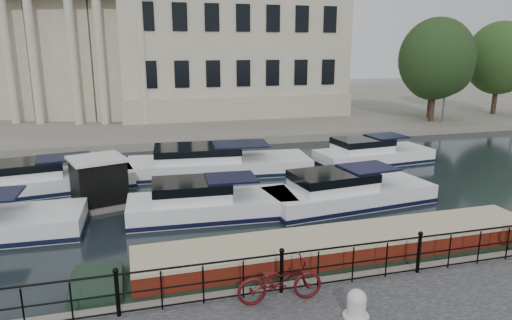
{
  "coord_description": "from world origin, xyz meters",
  "views": [
    {
      "loc": [
        -3.43,
        -12.24,
        6.64
      ],
      "look_at": [
        0.5,
        2.0,
        3.0
      ],
      "focal_mm": 32.0,
      "sensor_mm": 36.0,
      "label": 1
    }
  ],
  "objects": [
    {
      "name": "trees",
      "position": [
        24.82,
        22.16,
        5.36
      ],
      "size": [
        14.57,
        8.38,
        8.59
      ],
      "color": "black",
      "rests_on": "far_bank"
    },
    {
      "name": "lamp_posts",
      "position": [
        26.0,
        20.7,
        4.8
      ],
      "size": [
        8.24,
        1.55,
        8.07
      ],
      "color": "#59595B",
      "rests_on": "far_bank"
    },
    {
      "name": "bicycle",
      "position": [
        -0.18,
        -2.66,
        1.11
      ],
      "size": [
        2.16,
        0.83,
        1.12
      ],
      "primitive_type": "imported",
      "rotation": [
        0.0,
        0.0,
        1.53
      ],
      "color": "#460C0E",
      "rests_on": "near_quay"
    },
    {
      "name": "harbour_hut",
      "position": [
        -4.96,
        7.71,
        0.95
      ],
      "size": [
        3.6,
        3.28,
        2.18
      ],
      "rotation": [
        0.0,
        0.0,
        0.31
      ],
      "color": "#6B665B",
      "rests_on": "ground_plane"
    },
    {
      "name": "far_bank",
      "position": [
        0.0,
        39.0,
        0.28
      ],
      "size": [
        120.0,
        42.0,
        0.55
      ],
      "primitive_type": "cube",
      "color": "#6B665B",
      "rests_on": "ground_plane"
    },
    {
      "name": "ground_plane",
      "position": [
        0.0,
        0.0,
        0.0
      ],
      "size": [
        160.0,
        160.0,
        0.0
      ],
      "primitive_type": "plane",
      "color": "black",
      "rests_on": "ground"
    },
    {
      "name": "narrowboat",
      "position": [
        2.58,
        -0.65,
        0.37
      ],
      "size": [
        15.76,
        2.28,
        1.57
      ],
      "rotation": [
        0.0,
        0.0,
        0.01
      ],
      "color": "black",
      "rests_on": "ground_plane"
    },
    {
      "name": "civic_building",
      "position": [
        -1.0,
        34.71,
        7.04
      ],
      "size": [
        53.55,
        31.84,
        16.85
      ],
      "color": "#ADA38C",
      "rests_on": "far_bank"
    },
    {
      "name": "mooring_bollard",
      "position": [
        1.33,
        -3.76,
        0.87
      ],
      "size": [
        0.61,
        0.61,
        0.69
      ],
      "color": "beige",
      "rests_on": "near_quay"
    },
    {
      "name": "railing",
      "position": [
        0.0,
        -2.25,
        1.2
      ],
      "size": [
        24.14,
        0.14,
        1.22
      ],
      "color": "black",
      "rests_on": "near_quay"
    },
    {
      "name": "cabin_cruisers",
      "position": [
        -0.84,
        8.32,
        0.37
      ],
      "size": [
        28.43,
        10.31,
        1.99
      ],
      "color": "silver",
      "rests_on": "ground_plane"
    }
  ]
}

